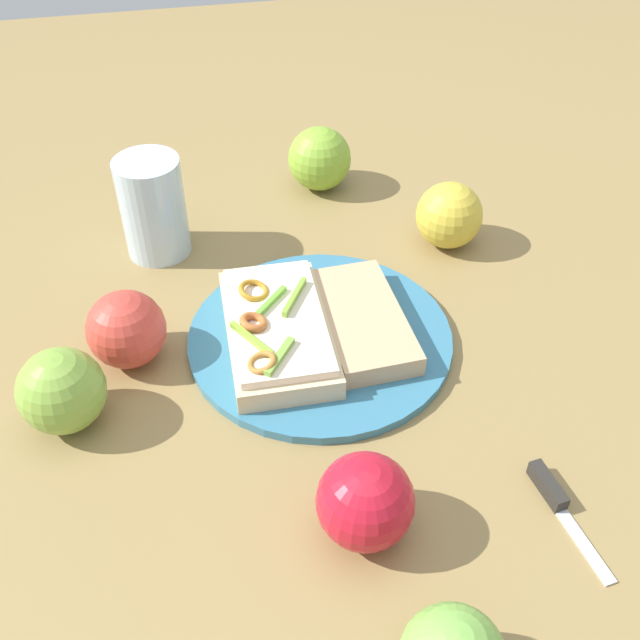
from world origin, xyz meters
name	(u,v)px	position (x,y,z in m)	size (l,w,h in m)	color
ground_plane	(320,342)	(0.00, 0.00, 0.00)	(2.00, 2.00, 0.00)	olive
plate	(320,338)	(0.00, 0.00, 0.01)	(0.27, 0.27, 0.01)	teal
sandwich	(277,328)	(0.04, 0.00, 0.03)	(0.10, 0.19, 0.05)	beige
bread_slice_side	(362,321)	(-0.04, 0.00, 0.02)	(0.16, 0.08, 0.02)	tan
apple_0	(365,501)	(0.01, 0.22, 0.04)	(0.08, 0.08, 0.08)	red
apple_2	(126,329)	(0.19, -0.02, 0.04)	(0.08, 0.08, 0.08)	#CB3F34
apple_3	(320,159)	(-0.06, -0.29, 0.04)	(0.08, 0.08, 0.08)	#81B233
apple_4	(449,215)	(-0.18, -0.14, 0.04)	(0.08, 0.08, 0.08)	gold
apple_5	(62,391)	(0.25, 0.06, 0.04)	(0.08, 0.08, 0.08)	#7FAC3E
drinking_glass	(153,207)	(0.15, -0.20, 0.06)	(0.07, 0.07, 0.12)	silver
knife	(557,501)	(-0.15, 0.24, 0.01)	(0.03, 0.12, 0.01)	silver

